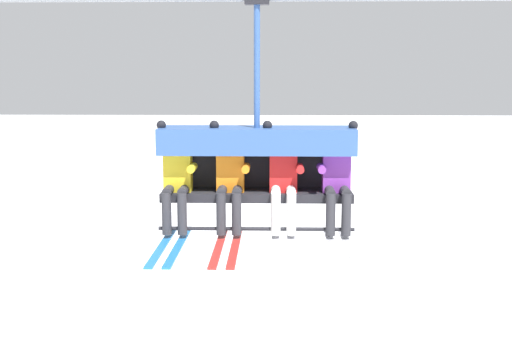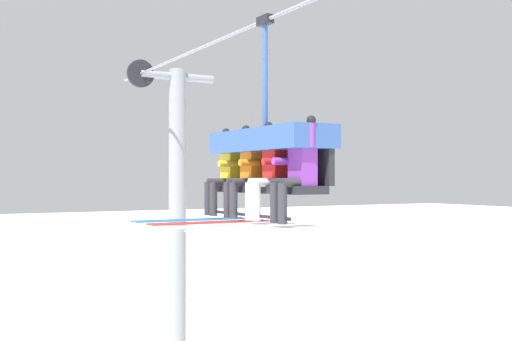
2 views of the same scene
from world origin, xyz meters
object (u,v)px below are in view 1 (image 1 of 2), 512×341
object	(u,v)px
skier_yellow	(176,177)
skier_purple	(337,178)
chairlift_chair	(257,152)
skier_red	(283,178)
skier_orange	(230,177)

from	to	relation	value
skier_yellow	skier_purple	size ratio (longest dim) A/B	1.00
chairlift_chair	skier_purple	world-z (taller)	chairlift_chair
chairlift_chair	skier_yellow	distance (m)	1.00
skier_red	chairlift_chair	bearing A→B (deg)	145.02
skier_yellow	skier_red	bearing A→B (deg)	0.00
skier_yellow	skier_purple	world-z (taller)	same
skier_orange	skier_red	size ratio (longest dim) A/B	1.00
skier_yellow	skier_orange	world-z (taller)	same
chairlift_chair	skier_orange	bearing A→B (deg)	-145.60
chairlift_chair	skier_orange	world-z (taller)	chairlift_chair
skier_orange	skier_purple	distance (m)	1.24
skier_yellow	skier_orange	distance (m)	0.62
skier_yellow	skier_purple	bearing A→B (deg)	0.00
chairlift_chair	skier_red	distance (m)	0.47
skier_orange	skier_purple	size ratio (longest dim) A/B	1.00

